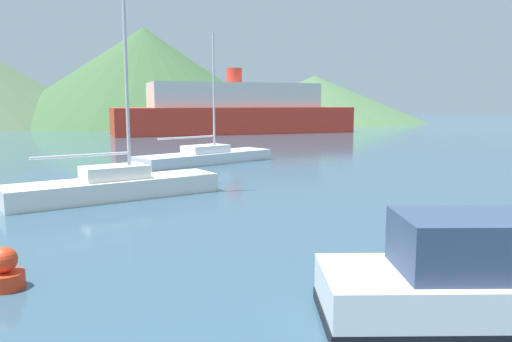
{
  "coord_description": "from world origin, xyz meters",
  "views": [
    {
      "loc": [
        -3.88,
        -0.89,
        3.37
      ],
      "look_at": [
        0.88,
        14.0,
        1.2
      ],
      "focal_mm": 35.0,
      "sensor_mm": 36.0,
      "label": 1
    }
  ],
  "objects": [
    {
      "name": "sailboat_middle",
      "position": [
        -3.33,
        17.16,
        0.5
      ],
      "size": [
        7.54,
        3.82,
        11.39
      ],
      "rotation": [
        0.0,
        0.0,
        0.29
      ],
      "color": "white",
      "rests_on": "ground_plane"
    },
    {
      "name": "ferry_distant",
      "position": [
        10.5,
        51.79,
        2.37
      ],
      "size": [
        26.05,
        7.76,
        6.97
      ],
      "rotation": [
        0.0,
        0.0,
        0.04
      ],
      "color": "red",
      "rests_on": "ground_plane"
    },
    {
      "name": "sailboat_inner",
      "position": [
        1.83,
        26.07,
        0.39
      ],
      "size": [
        8.2,
        5.26,
        7.09
      ],
      "rotation": [
        0.0,
        0.0,
        0.44
      ],
      "color": "silver",
      "rests_on": "ground_plane"
    },
    {
      "name": "hill_east",
      "position": [
        3.6,
        79.53,
        7.36
      ],
      "size": [
        44.44,
        44.44,
        14.72
      ],
      "color": "#3D6038",
      "rests_on": "ground_plane"
    },
    {
      "name": "hill_far_east",
      "position": [
        31.26,
        76.71,
        3.84
      ],
      "size": [
        36.58,
        36.58,
        7.68
      ],
      "color": "#476B42",
      "rests_on": "ground_plane"
    },
    {
      "name": "buoy_marker",
      "position": [
        -5.57,
        8.77,
        0.32
      ],
      "size": [
        0.68,
        0.68,
        0.78
      ],
      "color": "red",
      "rests_on": "ground_plane"
    }
  ]
}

